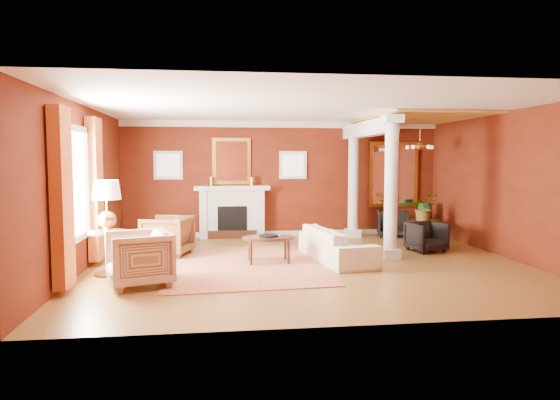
{
  "coord_description": "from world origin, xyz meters",
  "views": [
    {
      "loc": [
        -1.68,
        -9.05,
        1.95
      ],
      "look_at": [
        -0.45,
        0.62,
        1.15
      ],
      "focal_mm": 32.0,
      "sensor_mm": 36.0,
      "label": 1
    }
  ],
  "objects": [
    {
      "name": "amber_ceiling",
      "position": [
        2.85,
        1.75,
        2.87
      ],
      "size": [
        2.3,
        3.4,
        0.04
      ],
      "primitive_type": "cube",
      "color": "gold",
      "rests_on": "room_shell"
    },
    {
      "name": "column_back",
      "position": [
        1.7,
        3.0,
        1.43
      ],
      "size": [
        0.36,
        0.36,
        2.8
      ],
      "color": "silver",
      "rests_on": "ground"
    },
    {
      "name": "armchair_leopard",
      "position": [
        -2.67,
        1.14,
        0.45
      ],
      "size": [
        1.03,
        1.07,
        0.89
      ],
      "primitive_type": "imported",
      "rotation": [
        0.0,
        0.0,
        -1.87
      ],
      "color": "black",
      "rests_on": "ground"
    },
    {
      "name": "overmantel_mirror",
      "position": [
        -1.3,
        3.45,
        1.9
      ],
      "size": [
        0.95,
        0.07,
        1.15
      ],
      "color": "gold",
      "rests_on": "fireplace"
    },
    {
      "name": "column_front",
      "position": [
        1.7,
        0.3,
        1.43
      ],
      "size": [
        0.36,
        0.36,
        2.8
      ],
      "color": "silver",
      "rests_on": "ground"
    },
    {
      "name": "fireplace",
      "position": [
        -1.3,
        3.32,
        0.65
      ],
      "size": [
        1.85,
        0.42,
        1.29
      ],
      "color": "silver",
      "rests_on": "ground"
    },
    {
      "name": "sofa",
      "position": [
        0.61,
        0.21,
        0.42
      ],
      "size": [
        0.96,
        2.23,
        0.84
      ],
      "primitive_type": "imported",
      "rotation": [
        0.0,
        0.0,
        1.73
      ],
      "color": "beige",
      "rests_on": "ground"
    },
    {
      "name": "coffee_book",
      "position": [
        -0.67,
        0.21,
        0.62
      ],
      "size": [
        0.18,
        0.05,
        0.24
      ],
      "primitive_type": "imported",
      "rotation": [
        0.0,
        0.0,
        0.17
      ],
      "color": "#33140E",
      "rests_on": "coffee_table"
    },
    {
      "name": "left_window",
      "position": [
        -3.89,
        -0.6,
        1.42
      ],
      "size": [
        0.21,
        2.55,
        2.6
      ],
      "color": "white",
      "rests_on": "room_shell"
    },
    {
      "name": "side_table",
      "position": [
        -3.5,
        -0.46,
        1.09
      ],
      "size": [
        0.64,
        0.64,
        1.6
      ],
      "rotation": [
        0.0,
        0.0,
        0.16
      ],
      "color": "#33140E",
      "rests_on": "ground"
    },
    {
      "name": "room_shell",
      "position": [
        0.0,
        0.0,
        2.02
      ],
      "size": [
        8.04,
        7.04,
        2.92
      ],
      "color": "#5D1C0D",
      "rests_on": "ground"
    },
    {
      "name": "dining_chair_near",
      "position": [
        2.7,
        0.88,
        0.35
      ],
      "size": [
        0.8,
        0.77,
        0.69
      ],
      "primitive_type": "imported",
      "rotation": [
        0.0,
        0.0,
        0.24
      ],
      "color": "black",
      "rests_on": "ground"
    },
    {
      "name": "ground",
      "position": [
        0.0,
        0.0,
        0.0
      ],
      "size": [
        8.0,
        8.0,
        0.0
      ],
      "primitive_type": "plane",
      "color": "brown",
      "rests_on": "ground"
    },
    {
      "name": "coffee_table",
      "position": [
        -0.72,
        0.17,
        0.45
      ],
      "size": [
        0.99,
        0.99,
        0.5
      ],
      "rotation": [
        0.0,
        0.0,
        0.3
      ],
      "color": "#33140E",
      "rests_on": "ground"
    },
    {
      "name": "potted_plant",
      "position": [
        3.15,
        2.08,
        1.03
      ],
      "size": [
        0.69,
        0.74,
        0.51
      ],
      "primitive_type": "imported",
      "rotation": [
        0.0,
        0.0,
        0.17
      ],
      "color": "#26591E",
      "rests_on": "dining_table"
    },
    {
      "name": "rug",
      "position": [
        -1.25,
        0.02,
        0.01
      ],
      "size": [
        3.03,
        3.9,
        0.01
      ],
      "primitive_type": "cube",
      "rotation": [
        0.0,
        0.0,
        0.06
      ],
      "color": "maroon",
      "rests_on": "ground"
    },
    {
      "name": "green_urn",
      "position": [
        3.5,
        2.82,
        0.34
      ],
      "size": [
        0.36,
        0.36,
        0.87
      ],
      "color": "#154421",
      "rests_on": "ground"
    },
    {
      "name": "chandelier",
      "position": [
        2.9,
        1.8,
        2.25
      ],
      "size": [
        0.6,
        0.62,
        0.75
      ],
      "color": "#C0873C",
      "rests_on": "room_shell"
    },
    {
      "name": "dining_chair_far",
      "position": [
        2.71,
        2.97,
        0.37
      ],
      "size": [
        0.88,
        0.85,
        0.75
      ],
      "primitive_type": "imported",
      "rotation": [
        0.0,
        0.0,
        2.88
      ],
      "color": "black",
      "rests_on": "ground"
    },
    {
      "name": "header_beam",
      "position": [
        1.7,
        1.9,
        2.62
      ],
      "size": [
        0.3,
        3.2,
        0.32
      ],
      "primitive_type": "cube",
      "color": "silver",
      "rests_on": "column_front"
    },
    {
      "name": "base_trim",
      "position": [
        0.0,
        3.46,
        0.06
      ],
      "size": [
        8.0,
        0.08,
        0.12
      ],
      "primitive_type": "cube",
      "color": "silver",
      "rests_on": "ground"
    },
    {
      "name": "armchair_stripe",
      "position": [
        -2.87,
        -1.26,
        0.47
      ],
      "size": [
        1.09,
        1.13,
        0.94
      ],
      "primitive_type": "imported",
      "rotation": [
        0.0,
        0.0,
        -1.25
      ],
      "color": "#CBAB87",
      "rests_on": "ground"
    },
    {
      "name": "flank_window_right",
      "position": [
        0.25,
        3.46,
        1.8
      ],
      "size": [
        0.7,
        0.07,
        0.7
      ],
      "color": "silver",
      "rests_on": "room_shell"
    },
    {
      "name": "flank_window_left",
      "position": [
        -2.85,
        3.46,
        1.8
      ],
      "size": [
        0.7,
        0.07,
        0.7
      ],
      "color": "silver",
      "rests_on": "room_shell"
    },
    {
      "name": "dining_table",
      "position": [
        3.14,
        2.01,
        0.39
      ],
      "size": [
        1.02,
        1.46,
        0.77
      ],
      "primitive_type": "imported",
      "rotation": [
        0.0,
        0.0,
        1.14
      ],
      "color": "#33140E",
      "rests_on": "ground"
    },
    {
      "name": "crown_trim",
      "position": [
        0.0,
        3.46,
        2.82
      ],
      "size": [
        8.0,
        0.08,
        0.16
      ],
      "primitive_type": "cube",
      "color": "silver",
      "rests_on": "room_shell"
    },
    {
      "name": "dining_mirror",
      "position": [
        2.9,
        3.45,
        1.55
      ],
      "size": [
        1.3,
        0.07,
        1.7
      ],
      "color": "gold",
      "rests_on": "room_shell"
    }
  ]
}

